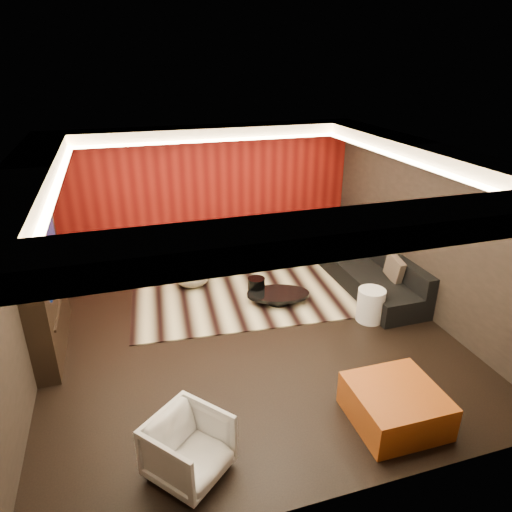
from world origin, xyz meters
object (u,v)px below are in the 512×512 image
object	(u,v)px
orange_ottoman	(395,405)
sectional_sofa	(306,259)
white_side_table	(371,305)
drum_stool	(256,287)
armchair	(189,448)
coffee_table	(278,297)

from	to	relation	value
orange_ottoman	sectional_sofa	xyz separation A→B (m)	(0.60, 4.12, 0.04)
white_side_table	orange_ottoman	xyz separation A→B (m)	(-0.88, -2.09, -0.05)
drum_stool	sectional_sofa	size ratio (longest dim) A/B	0.10
drum_stool	armchair	distance (m)	3.83
drum_stool	orange_ottoman	xyz separation A→B (m)	(0.67, -3.36, 0.02)
drum_stool	white_side_table	world-z (taller)	white_side_table
coffee_table	drum_stool	xyz separation A→B (m)	(-0.30, 0.31, 0.09)
orange_ottoman	sectional_sofa	distance (m)	4.16
armchair	sectional_sofa	bearing A→B (deg)	13.80
drum_stool	orange_ottoman	size ratio (longest dim) A/B	0.36
orange_ottoman	armchair	distance (m)	2.44
armchair	sectional_sofa	xyz separation A→B (m)	(3.04, 4.15, -0.08)
coffee_table	white_side_table	xyz separation A→B (m)	(1.25, -0.96, 0.16)
armchair	sectional_sofa	world-z (taller)	sectional_sofa
coffee_table	white_side_table	distance (m)	1.59
drum_stool	sectional_sofa	distance (m)	1.48
coffee_table	sectional_sofa	bearing A→B (deg)	47.67
coffee_table	orange_ottoman	world-z (taller)	orange_ottoman
coffee_table	white_side_table	bearing A→B (deg)	-37.66
armchair	orange_ottoman	bearing A→B (deg)	-39.31
coffee_table	orange_ottoman	bearing A→B (deg)	-83.20
white_side_table	sectional_sofa	distance (m)	2.05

